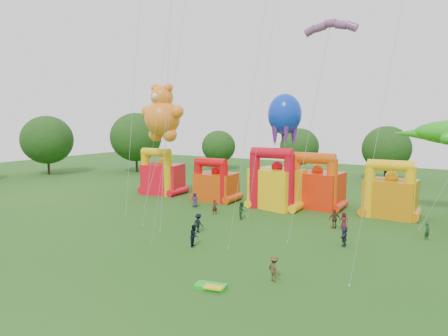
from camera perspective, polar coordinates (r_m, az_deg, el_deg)
The scene contains 22 objects.
ground at distance 27.54m, azimuth -15.33°, elevation -16.23°, with size 160.00×160.00×0.00m, color #1C4D15.
tree_ring at distance 27.03m, azimuth -16.60°, elevation -2.86°, with size 125.12×127.24×12.07m.
bouncy_castle_0 at distance 58.45m, azimuth -8.85°, elevation -1.17°, with size 6.02×5.22×6.70m.
bouncy_castle_1 at distance 52.92m, azimuth -1.24°, elevation -2.31°, with size 5.16×4.21×5.77m.
bouncy_castle_2 at distance 48.83m, azimuth 7.41°, elevation -2.43°, with size 6.59×5.77×7.45m.
bouncy_castle_3 at distance 49.90m, azimuth 13.04°, elevation -2.61°, with size 6.19×5.18×6.84m.
bouncy_castle_4 at distance 47.81m, azimuth 22.67°, elevation -3.57°, with size 5.50×4.54×6.43m.
teddy_bear_kite at distance 52.40m, azimuth -9.04°, elevation 5.99°, with size 6.50×7.10×15.42m.
octopus_kite at distance 48.55m, azimuth 8.74°, elevation 5.19°, with size 4.06×4.06×13.88m.
parafoil_kites at distance 44.18m, azimuth -8.78°, elevation 10.11°, with size 29.14×10.85×28.85m.
diamond_kites at distance 38.17m, azimuth 1.43°, elevation 15.53°, with size 24.09×19.68×37.92m.
folded_kite_bundle at distance 26.54m, azimuth -1.89°, elevation -16.57°, with size 2.16×1.40×0.31m.
spectator_0 at distance 49.27m, azimuth -4.19°, elevation -4.56°, with size 0.88×0.58×1.81m, color #2F2945.
spectator_1 at distance 45.34m, azimuth -1.32°, elevation -5.60°, with size 0.63×0.42×1.73m, color #501D16.
spectator_2 at distance 43.46m, azimuth 2.60°, elevation -6.08°, with size 0.90×0.70×1.85m, color #1B4420.
spectator_3 at distance 38.48m, azimuth -3.68°, elevation -7.84°, with size 1.17×0.67×1.82m, color black.
spectator_4 at distance 41.11m, azimuth 15.52°, elevation -7.03°, with size 1.14×0.47×1.94m, color #462E1C.
spectator_5 at distance 35.77m, azimuth 16.80°, elevation -9.32°, with size 1.63×0.52×1.76m, color #29243C.
spectator_6 at distance 41.23m, azimuth 16.75°, elevation -7.21°, with size 0.83×0.54×1.70m, color #4E161F.
spectator_7 at distance 40.46m, azimuth 27.03°, elevation -8.05°, with size 0.57×0.37×1.57m, color #173B23.
spectator_8 at distance 34.38m, azimuth -4.26°, elevation -9.60°, with size 0.91×0.71×1.88m, color black.
spectator_9 at distance 27.57m, azimuth 7.18°, elevation -14.05°, with size 1.13×0.65×1.75m, color #483B1D.
Camera 1 is at (18.25, -17.61, 10.74)m, focal length 32.00 mm.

